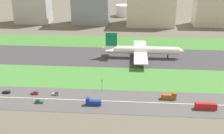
{
  "coord_description": "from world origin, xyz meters",
  "views": [
    {
      "loc": [
        27.95,
        -214.35,
        78.15
      ],
      "look_at": [
        14.47,
        -36.5,
        6.0
      ],
      "focal_mm": 45.81,
      "sensor_mm": 36.0,
      "label": 1
    }
  ],
  "objects_px": {
    "car_5": "(35,93)",
    "terminal_building": "(32,2)",
    "traffic_light": "(102,84)",
    "office_tower": "(150,7)",
    "truck_0": "(169,96)",
    "hangar_building": "(91,0)",
    "fuel_tank_west": "(124,10)",
    "airliner": "(141,50)",
    "truck_1": "(93,102)",
    "car_1": "(56,94)",
    "fuel_tank_centre": "(146,11)",
    "car_2": "(39,101)",
    "cargo_warehouse": "(221,11)",
    "car_0": "(7,92)",
    "bus_1": "(206,106)"
  },
  "relations": [
    {
      "from": "truck_1",
      "to": "car_0",
      "type": "bearing_deg",
      "value": -10.66
    },
    {
      "from": "bus_1",
      "to": "fuel_tank_centre",
      "type": "relative_size",
      "value": 0.72
    },
    {
      "from": "airliner",
      "to": "terminal_building",
      "type": "height_order",
      "value": "terminal_building"
    },
    {
      "from": "car_5",
      "to": "traffic_light",
      "type": "xyz_separation_m",
      "value": [
        38.92,
        7.99,
        3.37
      ]
    },
    {
      "from": "car_1",
      "to": "office_tower",
      "type": "distance_m",
      "value": 193.49
    },
    {
      "from": "airliner",
      "to": "car_2",
      "type": "xyz_separation_m",
      "value": [
        -57.62,
        -78.0,
        -5.31
      ]
    },
    {
      "from": "car_0",
      "to": "fuel_tank_west",
      "type": "distance_m",
      "value": 235.09
    },
    {
      "from": "bus_1",
      "to": "car_1",
      "type": "height_order",
      "value": "bus_1"
    },
    {
      "from": "hangar_building",
      "to": "fuel_tank_west",
      "type": "bearing_deg",
      "value": 51.05
    },
    {
      "from": "bus_1",
      "to": "fuel_tank_west",
      "type": "bearing_deg",
      "value": -77.44
    },
    {
      "from": "truck_1",
      "to": "fuel_tank_centre",
      "type": "xyz_separation_m",
      "value": [
        37.24,
        237.0,
        4.6
      ]
    },
    {
      "from": "car_2",
      "to": "fuel_tank_centre",
      "type": "height_order",
      "value": "fuel_tank_centre"
    },
    {
      "from": "traffic_light",
      "to": "office_tower",
      "type": "xyz_separation_m",
      "value": [
        36.63,
        174.01,
        15.52
      ]
    },
    {
      "from": "bus_1",
      "to": "car_2",
      "type": "xyz_separation_m",
      "value": [
        -90.85,
        0.0,
        -0.9
      ]
    },
    {
      "from": "truck_1",
      "to": "cargo_warehouse",
      "type": "xyz_separation_m",
      "value": [
        118.07,
        192.0,
        15.33
      ]
    },
    {
      "from": "truck_1",
      "to": "fuel_tank_centre",
      "type": "height_order",
      "value": "fuel_tank_centre"
    },
    {
      "from": "airliner",
      "to": "car_0",
      "type": "bearing_deg",
      "value": -139.78
    },
    {
      "from": "cargo_warehouse",
      "to": "terminal_building",
      "type": "bearing_deg",
      "value": 180.0
    },
    {
      "from": "traffic_light",
      "to": "truck_0",
      "type": "bearing_deg",
      "value": -11.48
    },
    {
      "from": "car_0",
      "to": "airliner",
      "type": "bearing_deg",
      "value": 40.22
    },
    {
      "from": "car_2",
      "to": "traffic_light",
      "type": "distance_m",
      "value": 38.01
    },
    {
      "from": "truck_1",
      "to": "cargo_warehouse",
      "type": "bearing_deg",
      "value": -121.59
    },
    {
      "from": "truck_1",
      "to": "truck_0",
      "type": "relative_size",
      "value": 1.0
    },
    {
      "from": "car_2",
      "to": "truck_0",
      "type": "xyz_separation_m",
      "value": [
        72.68,
        10.0,
        0.75
      ]
    },
    {
      "from": "airliner",
      "to": "traffic_light",
      "type": "relative_size",
      "value": 9.03
    },
    {
      "from": "airliner",
      "to": "fuel_tank_west",
      "type": "bearing_deg",
      "value": 97.02
    },
    {
      "from": "truck_1",
      "to": "car_1",
      "type": "bearing_deg",
      "value": -23.19
    },
    {
      "from": "bus_1",
      "to": "car_0",
      "type": "xyz_separation_m",
      "value": [
        -113.62,
        10.0,
        -0.9
      ]
    },
    {
      "from": "car_0",
      "to": "terminal_building",
      "type": "height_order",
      "value": "terminal_building"
    },
    {
      "from": "car_2",
      "to": "hangar_building",
      "type": "xyz_separation_m",
      "value": [
        1.68,
        192.0,
        26.14
      ]
    },
    {
      "from": "hangar_building",
      "to": "traffic_light",
      "type": "bearing_deg",
      "value": -79.7
    },
    {
      "from": "car_0",
      "to": "car_5",
      "type": "relative_size",
      "value": 1.0
    },
    {
      "from": "car_5",
      "to": "terminal_building",
      "type": "relative_size",
      "value": 0.09
    },
    {
      "from": "car_0",
      "to": "terminal_building",
      "type": "distance_m",
      "value": 188.63
    },
    {
      "from": "car_1",
      "to": "hangar_building",
      "type": "height_order",
      "value": "hangar_building"
    },
    {
      "from": "office_tower",
      "to": "truck_1",
      "type": "bearing_deg",
      "value": -101.65
    },
    {
      "from": "car_1",
      "to": "terminal_building",
      "type": "relative_size",
      "value": 0.09
    },
    {
      "from": "traffic_light",
      "to": "cargo_warehouse",
      "type": "xyz_separation_m",
      "value": [
        115.12,
        174.01,
        12.71
      ]
    },
    {
      "from": "airliner",
      "to": "car_0",
      "type": "xyz_separation_m",
      "value": [
        -80.4,
        -68.0,
        -5.31
      ]
    },
    {
      "from": "fuel_tank_west",
      "to": "car_5",
      "type": "bearing_deg",
      "value": -100.89
    },
    {
      "from": "terminal_building",
      "to": "fuel_tank_centre",
      "type": "relative_size",
      "value": 2.94
    },
    {
      "from": "office_tower",
      "to": "car_5",
      "type": "bearing_deg",
      "value": -112.54
    },
    {
      "from": "truck_1",
      "to": "office_tower",
      "type": "bearing_deg",
      "value": -101.65
    },
    {
      "from": "airliner",
      "to": "cargo_warehouse",
      "type": "distance_m",
      "value": 146.15
    },
    {
      "from": "truck_0",
      "to": "hangar_building",
      "type": "height_order",
      "value": "hangar_building"
    },
    {
      "from": "airliner",
      "to": "truck_1",
      "type": "distance_m",
      "value": 82.75
    },
    {
      "from": "hangar_building",
      "to": "truck_1",
      "type": "bearing_deg",
      "value": -81.5
    },
    {
      "from": "car_0",
      "to": "office_tower",
      "type": "bearing_deg",
      "value": 63.0
    },
    {
      "from": "cargo_warehouse",
      "to": "fuel_tank_centre",
      "type": "xyz_separation_m",
      "value": [
        -80.83,
        45.0,
        -10.73
      ]
    },
    {
      "from": "bus_1",
      "to": "office_tower",
      "type": "bearing_deg",
      "value": -83.79
    }
  ]
}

